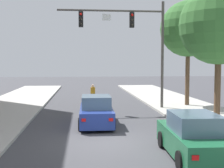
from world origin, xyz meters
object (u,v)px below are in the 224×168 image
traffic_signal_mast (133,34)px  pedestrian_crossing_road (93,93)px  car_lead_blue (96,112)px  street_tree_nearest (219,25)px  street_tree_second (188,29)px  car_following_green (193,138)px

traffic_signal_mast → pedestrian_crossing_road: 5.94m
traffic_signal_mast → car_lead_blue: bearing=-119.5°
car_lead_blue → street_tree_nearest: street_tree_nearest is taller
street_tree_nearest → pedestrian_crossing_road: bearing=124.9°
street_tree_second → traffic_signal_mast: bearing=-166.2°
pedestrian_crossing_road → car_lead_blue: bearing=-90.8°
traffic_signal_mast → street_tree_nearest: (3.45, -6.02, -0.12)m
traffic_signal_mast → car_lead_blue: traffic_signal_mast is taller
traffic_signal_mast → street_tree_second: size_ratio=0.96×
pedestrian_crossing_road → traffic_signal_mast: bearing=-46.1°
traffic_signal_mast → street_tree_nearest: size_ratio=1.05×
car_lead_blue → street_tree_second: (7.22, 6.06, 5.15)m
pedestrian_crossing_road → street_tree_nearest: (6.16, -8.84, 4.35)m
traffic_signal_mast → car_following_green: size_ratio=1.74×
car_lead_blue → car_following_green: same height
traffic_signal_mast → street_tree_second: (4.40, 1.08, 0.49)m
car_lead_blue → car_following_green: bearing=-61.9°
street_tree_nearest → street_tree_second: size_ratio=0.91×
traffic_signal_mast → street_tree_second: 4.56m
car_following_green → street_tree_nearest: size_ratio=0.60×
car_following_green → traffic_signal_mast: bearing=91.8°
car_lead_blue → car_following_green: 6.68m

